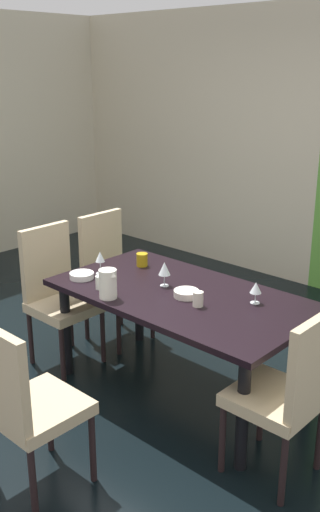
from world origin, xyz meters
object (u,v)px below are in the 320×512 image
(chair_left_far, at_px, (111,272))
(cup_north, at_px, (198,299))
(dining_table, at_px, (181,304))
(wine_glass_near_window, at_px, (256,288))
(wine_glass_near_shelf, at_px, (164,269))
(chair_right_near, at_px, (289,390))
(cup_right, at_px, (101,282))
(chair_left_near, at_px, (57,290))
(wine_glass_corner, at_px, (100,258))
(serving_bowl_front, at_px, (82,275))
(pitcher_rear, at_px, (108,284))
(chair_head_near, at_px, (24,401))
(serving_bowl_south, at_px, (186,294))
(cup_west, at_px, (142,260))

(chair_left_far, bearing_deg, cup_north, 72.89)
(dining_table, distance_m, wine_glass_near_window, 0.52)
(wine_glass_near_shelf, distance_m, cup_north, 0.40)
(chair_right_near, xyz_separation_m, cup_right, (-1.41, -0.04, 0.23))
(chair_left_near, xyz_separation_m, chair_left_far, (0.00, 0.54, -0.00))
(wine_glass_near_window, bearing_deg, chair_right_near, -40.78)
(chair_left_far, distance_m, wine_glass_corner, 0.59)
(wine_glass_near_shelf, distance_m, serving_bowl_front, 0.60)
(chair_left_far, height_order, pitcher_rear, chair_left_far)
(chair_left_near, xyz_separation_m, cup_right, (0.54, -0.04, 0.22))
(wine_glass_corner, bearing_deg, wine_glass_near_window, 15.29)
(chair_right_near, bearing_deg, dining_table, 74.40)
(chair_head_near, xyz_separation_m, wine_glass_near_window, (0.40, 1.44, 0.29))
(pitcher_rear, bearing_deg, dining_table, 53.04)
(chair_head_near, distance_m, serving_bowl_front, 1.25)
(chair_right_near, distance_m, cup_right, 1.43)
(chair_head_near, relative_size, chair_left_far, 0.95)
(wine_glass_corner, bearing_deg, chair_head_near, -58.53)
(wine_glass_corner, xyz_separation_m, serving_bowl_south, (0.72, 0.09, -0.10))
(serving_bowl_south, bearing_deg, cup_west, 159.74)
(chair_left_far, xyz_separation_m, pitcher_rear, (0.69, -0.65, 0.27))
(chair_left_far, relative_size, cup_west, 10.80)
(chair_left_near, bearing_deg, pitcher_rear, 81.02)
(wine_glass_near_window, bearing_deg, pitcher_rear, -142.58)
(dining_table, distance_m, wine_glass_near_shelf, 0.26)
(cup_west, distance_m, cup_right, 0.52)
(chair_left_near, distance_m, chair_head_near, 1.42)
(dining_table, bearing_deg, wine_glass_near_shelf, 175.13)
(wine_glass_near_window, height_order, cup_west, wine_glass_near_window)
(wine_glass_corner, distance_m, wine_glass_near_window, 1.14)
(wine_glass_near_shelf, height_order, serving_bowl_south, wine_glass_near_shelf)
(wine_glass_near_shelf, relative_size, pitcher_rear, 0.88)
(serving_bowl_front, height_order, cup_west, cup_west)
(wine_glass_near_window, xyz_separation_m, cup_north, (-0.23, -0.28, -0.05))
(serving_bowl_south, height_order, cup_right, cup_right)
(chair_left_near, relative_size, pitcher_rear, 5.40)
(wine_glass_corner, relative_size, cup_north, 1.74)
(dining_table, distance_m, chair_right_near, 1.01)
(cup_right, bearing_deg, chair_head_near, -63.09)
(dining_table, height_order, chair_right_near, chair_right_near)
(pitcher_rear, bearing_deg, wine_glass_near_window, 37.42)
(serving_bowl_front, bearing_deg, pitcher_rear, -15.60)
(cup_west, relative_size, cup_right, 1.07)
(cup_right, bearing_deg, wine_glass_corner, 138.76)
(dining_table, distance_m, chair_head_near, 1.27)
(dining_table, xyz_separation_m, chair_left_far, (-0.98, 0.27, -0.09))
(cup_right, bearing_deg, serving_bowl_south, 28.75)
(dining_table, xyz_separation_m, serving_bowl_front, (-0.68, -0.27, 0.10))
(cup_west, bearing_deg, pitcher_rear, -65.22)
(dining_table, bearing_deg, chair_right_near, -15.60)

